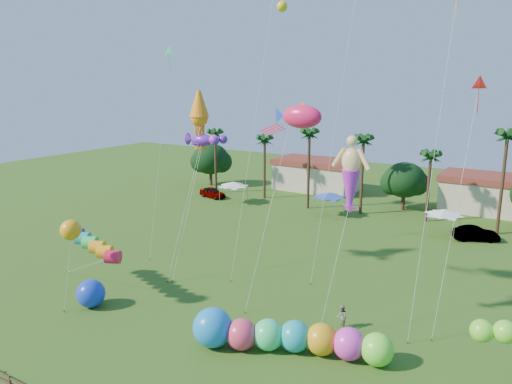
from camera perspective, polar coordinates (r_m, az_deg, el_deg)
The scene contains 18 objects.
ground at distance 31.77m, azimuth -10.23°, elevation -19.59°, with size 160.00×160.00×0.00m, color #285116.
tree_line at distance 66.45m, azimuth 18.51°, elevation 1.16°, with size 69.46×8.91×11.00m.
buildings_row at distance 74.30m, azimuth 14.53°, elevation 0.80°, with size 35.00×7.00×4.00m.
tent_row at distance 62.61m, azimuth 8.19°, elevation -0.41°, with size 31.00×4.00×0.60m.
car_a at distance 72.94m, azimuth -4.99°, elevation -0.07°, with size 1.76×4.37×1.49m, color #4C4C54.
car_b at distance 58.40m, azimuth 23.82°, elevation -4.38°, with size 1.63×4.68×1.54m, color #4C4C54.
spectator_b at distance 36.04m, azimuth 9.77°, elevation -13.89°, with size 0.81×0.63×1.68m, color gray.
caterpillar_inflatable at distance 32.73m, azimuth 3.07°, elevation -16.14°, with size 12.41×6.18×2.59m.
blue_ball at distance 40.45m, azimuth -18.35°, elevation -10.95°, with size 2.15×2.15×2.15m, color blue.
rainbow_tube at distance 41.34m, azimuth -17.84°, elevation -6.58°, with size 10.22×3.30×4.16m.
green_worm at distance 32.07m, azimuth 24.40°, elevation -14.26°, with size 10.52×2.24×3.73m.
orange_ball_kite at distance 38.44m, azimuth -20.42°, elevation -4.10°, with size 1.58×1.58×7.04m.
merman_kite at distance 33.83m, azimuth 10.75°, elevation 1.38°, with size 2.45×4.41×12.85m.
fish_kite at distance 37.42m, azimuth 5.28°, elevation 8.57°, with size 4.92×6.68×15.18m.
squid_kite at distance 43.72m, azimuth -6.49°, elevation 8.41°, with size 2.14×5.63×16.08m.
lobster_kite at distance 43.88m, azimuth -6.20°, elevation 5.92°, with size 4.40×5.89×12.49m.
delta_kite_red at distance 35.80m, azimuth 24.09°, elevation 10.69°, with size 1.44×4.36×17.16m.
delta_kite_green at distance 48.15m, azimuth -9.96°, elevation 15.02°, with size 1.18×3.51×19.90m.
Camera 1 is at (18.52, -19.51, 16.90)m, focal length 35.00 mm.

